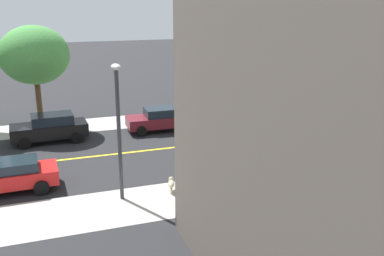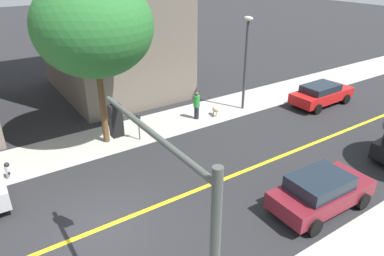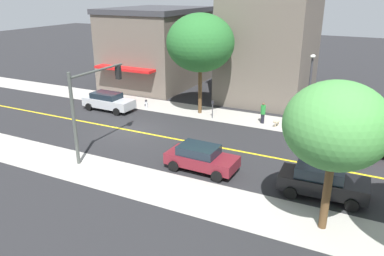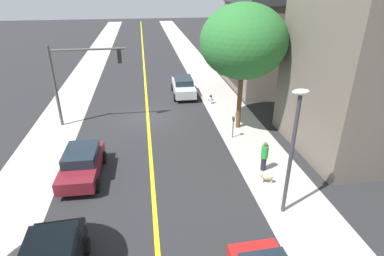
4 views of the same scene
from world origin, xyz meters
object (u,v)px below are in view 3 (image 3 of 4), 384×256
(black_sedan_right_curb, at_px, (322,181))
(silver_sedan_left_curb, at_px, (108,101))
(street_tree_left_near, at_px, (336,126))
(small_dog, at_px, (276,122))
(red_sedan_left_curb, at_px, (373,143))
(street_tree_left_far, at_px, (200,43))
(street_lamp, at_px, (310,84))
(maroon_sedan_right_curb, at_px, (201,158))
(parking_meter, at_px, (213,107))
(traffic_light_mast, at_px, (91,96))
(fire_hydrant, at_px, (146,104))
(pedestrian_green_shirt, at_px, (263,112))

(black_sedan_right_curb, bearing_deg, silver_sedan_left_curb, 157.55)
(street_tree_left_near, bearing_deg, small_dog, -156.64)
(red_sedan_left_curb, bearing_deg, street_tree_left_far, 166.64)
(silver_sedan_left_curb, bearing_deg, street_lamp, 9.45)
(street_tree_left_far, bearing_deg, small_dog, 85.57)
(street_tree_left_near, xyz_separation_m, small_dog, (-11.85, -5.12, -4.38))
(maroon_sedan_right_curb, height_order, small_dog, maroon_sedan_right_curb)
(parking_meter, distance_m, maroon_sedan_right_curb, 9.41)
(black_sedan_right_curb, bearing_deg, traffic_light_mast, -178.49)
(red_sedan_left_curb, xyz_separation_m, black_sedan_right_curb, (6.76, -2.08, 0.10))
(fire_hydrant, relative_size, traffic_light_mast, 0.14)
(silver_sedan_left_curb, bearing_deg, street_tree_left_near, -25.02)
(parking_meter, relative_size, red_sedan_left_curb, 0.32)
(street_tree_left_near, distance_m, pedestrian_green_shirt, 14.22)
(black_sedan_right_curb, height_order, small_dog, black_sedan_right_curb)
(fire_hydrant, distance_m, parking_meter, 6.31)
(street_tree_left_far, distance_m, red_sedan_left_curb, 14.62)
(fire_hydrant, bearing_deg, black_sedan_right_curb, 61.62)
(street_tree_left_near, relative_size, red_sedan_left_curb, 1.47)
(street_tree_left_far, relative_size, red_sedan_left_curb, 1.83)
(maroon_sedan_right_curb, bearing_deg, street_lamp, 66.77)
(street_tree_left_near, relative_size, silver_sedan_left_curb, 1.44)
(red_sedan_left_curb, relative_size, black_sedan_right_curb, 1.02)
(red_sedan_left_curb, xyz_separation_m, small_dog, (-2.34, -6.72, -0.37))
(red_sedan_left_curb, bearing_deg, maroon_sedan_right_curb, -143.47)
(street_lamp, distance_m, black_sedan_right_curb, 9.78)
(small_dog, bearing_deg, maroon_sedan_right_curb, 2.90)
(black_sedan_right_curb, bearing_deg, street_tree_left_near, -82.63)
(small_dog, bearing_deg, street_tree_left_far, -78.94)
(small_dog, bearing_deg, traffic_light_mast, -26.28)
(street_tree_left_near, bearing_deg, traffic_light_mast, -97.23)
(small_dog, bearing_deg, fire_hydrant, -72.53)
(red_sedan_left_curb, height_order, pedestrian_green_shirt, pedestrian_green_shirt)
(street_tree_left_near, relative_size, parking_meter, 4.56)
(small_dog, bearing_deg, pedestrian_green_shirt, -88.54)
(traffic_light_mast, xyz_separation_m, silver_sedan_left_curb, (-7.74, -5.07, -2.98))
(pedestrian_green_shirt, bearing_deg, small_dog, 92.15)
(street_tree_left_far, xyz_separation_m, traffic_light_mast, (10.58, -2.30, -2.04))
(small_dog, bearing_deg, street_tree_left_near, 38.85)
(silver_sedan_left_curb, bearing_deg, traffic_light_mast, -55.37)
(black_sedan_right_curb, distance_m, pedestrian_green_shirt, 11.04)
(maroon_sedan_right_curb, bearing_deg, red_sedan_left_curb, 39.26)
(fire_hydrant, xyz_separation_m, silver_sedan_left_curb, (1.93, -2.59, 0.42))
(maroon_sedan_right_curb, bearing_deg, silver_sedan_left_curb, 151.78)
(parking_meter, distance_m, pedestrian_green_shirt, 4.05)
(pedestrian_green_shirt, bearing_deg, black_sedan_right_curb, 47.93)
(street_tree_left_near, bearing_deg, maroon_sedan_right_curb, -110.63)
(red_sedan_left_curb, bearing_deg, black_sedan_right_curb, -108.46)
(traffic_light_mast, distance_m, small_dog, 13.91)
(red_sedan_left_curb, height_order, black_sedan_right_curb, black_sedan_right_curb)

